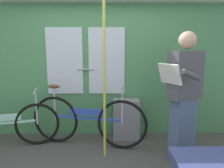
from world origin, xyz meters
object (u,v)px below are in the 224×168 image
(trash_bin_by_wall, at_px, (126,119))
(handrail_pole, at_px, (104,78))
(passenger_reading_newspaper, at_px, (184,93))
(bicycle_near_door, at_px, (1,125))
(bicycle_leaning_behind, at_px, (87,121))

(trash_bin_by_wall, xyz_separation_m, handrail_pole, (-0.34, -0.57, 0.78))
(passenger_reading_newspaper, bearing_deg, bicycle_near_door, -33.48)
(bicycle_near_door, distance_m, trash_bin_by_wall, 1.94)
(passenger_reading_newspaper, xyz_separation_m, handrail_pole, (-1.06, 0.06, 0.20))
(passenger_reading_newspaper, distance_m, trash_bin_by_wall, 1.11)
(bicycle_leaning_behind, relative_size, handrail_pole, 0.81)
(passenger_reading_newspaper, relative_size, trash_bin_by_wall, 2.59)
(handrail_pole, bearing_deg, bicycle_leaning_behind, 131.83)
(bicycle_near_door, relative_size, passenger_reading_newspaper, 0.97)
(passenger_reading_newspaper, bearing_deg, trash_bin_by_wall, -68.23)
(bicycle_near_door, xyz_separation_m, handrail_pole, (1.57, -0.23, 0.75))
(handrail_pole, bearing_deg, passenger_reading_newspaper, -2.97)
(bicycle_near_door, height_order, handrail_pole, handrail_pole)
(bicycle_leaning_behind, relative_size, passenger_reading_newspaper, 1.05)
(passenger_reading_newspaper, bearing_deg, bicycle_leaning_behind, -42.57)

